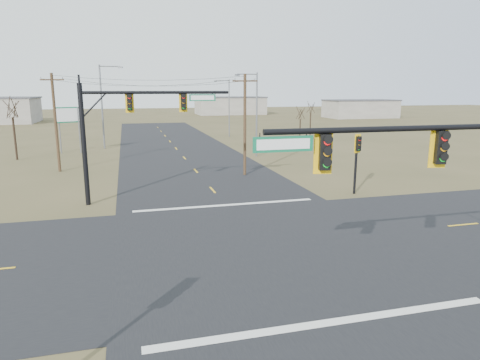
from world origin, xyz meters
name	(u,v)px	position (x,y,z in m)	size (l,w,h in m)	color
ground	(260,245)	(0.00, 0.00, 0.00)	(320.00, 320.00, 0.00)	brown
road_ew	(260,244)	(0.00, 0.00, 0.01)	(160.00, 14.00, 0.02)	black
road_ns	(260,244)	(0.00, 0.00, 0.01)	(14.00, 160.00, 0.02)	black
stop_bar_near	(329,322)	(0.00, -7.50, 0.03)	(12.00, 0.40, 0.01)	silver
stop_bar_far	(226,205)	(0.00, 7.50, 0.03)	(12.00, 0.40, 0.01)	silver
mast_arm_near	(445,167)	(3.74, -7.68, 5.05)	(10.34, 0.53, 6.93)	black
mast_arm_far	(127,118)	(-5.98, 10.06, 5.65)	(9.75, 0.41, 7.90)	black
pedestal_signal_ne	(358,150)	(9.84, 8.14, 3.22)	(0.65, 0.56, 4.41)	black
utility_pole_near	(245,123)	(3.94, 17.08, 4.60)	(2.15, 0.29, 8.80)	#4C3620
utility_pole_far	(56,121)	(-12.28, 23.11, 4.66)	(2.10, 0.84, 8.94)	#4C3620
highway_sign	(69,120)	(-12.61, 35.19, 3.91)	(2.75, 1.14, 5.47)	slate
streetlight_a	(255,110)	(7.92, 27.20, 5.23)	(2.61, 0.39, 9.32)	slate
streetlight_b	(228,105)	(9.76, 48.14, 5.08)	(2.51, 0.23, 9.05)	slate
streetlight_c	(104,102)	(-8.70, 38.63, 5.91)	(2.94, 0.39, 10.52)	slate
bare_tree_a	(11,107)	(-17.74, 31.56, 5.69)	(3.33, 3.33, 7.19)	black
bare_tree_b	(12,111)	(-20.05, 41.75, 4.78)	(2.68, 2.68, 5.98)	black
bare_tree_c	(300,113)	(17.69, 37.38, 4.29)	(3.04, 3.04, 5.47)	black
bare_tree_d	(311,107)	(20.84, 40.94, 4.87)	(2.40, 2.40, 6.05)	black
warehouse_mid	(230,106)	(25.00, 110.00, 2.50)	(20.00, 12.00, 5.00)	#ABA397
warehouse_right	(360,109)	(55.00, 85.00, 2.25)	(18.00, 10.00, 4.50)	#ABA397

